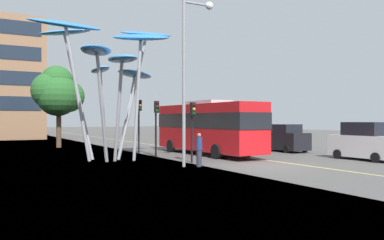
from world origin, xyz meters
The scene contains 12 objects.
ground centered at (-0.69, 0.00, -0.05)m, with size 120.00×240.00×0.10m.
red_bus centered at (0.79, 7.74, 2.11)m, with size 2.87×11.06×3.87m.
leaf_sculpture centered at (-6.57, 7.25, 6.53)m, with size 9.48×9.20×8.61m.
traffic_light_kerb_near centered at (-2.82, 3.45, 2.56)m, with size 0.28×0.42×3.53m.
traffic_light_kerb_far centered at (-3.15, 7.90, 2.74)m, with size 0.28×0.42×3.79m.
traffic_light_island_mid centered at (-3.15, 11.01, 2.88)m, with size 0.28×0.42×3.99m.
car_parked_near centered at (7.51, -0.36, 1.10)m, with size 2.09×4.51×2.37m.
car_parked_mid centered at (7.56, 7.13, 1.02)m, with size 2.02×3.97×2.16m.
car_parked_far centered at (7.59, 14.46, 0.98)m, with size 2.08×3.91×2.07m.
street_lamp centered at (-3.85, 1.88, 5.67)m, with size 1.91×0.44×9.05m.
tree_pavement_near centered at (-7.24, 20.39, 5.00)m, with size 4.81×4.00×7.38m.
pedestrian centered at (-3.47, 1.57, 0.91)m, with size 0.34×0.34×1.80m.
Camera 1 is at (-14.42, -17.34, 2.54)m, focal length 38.09 mm.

